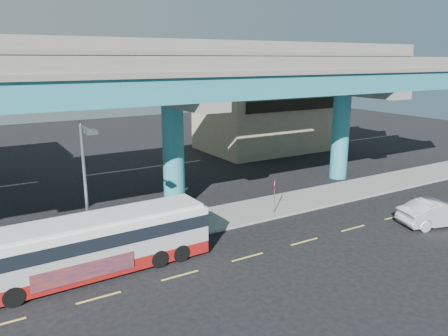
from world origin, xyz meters
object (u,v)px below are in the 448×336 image
sedan (438,213)px  stop_sign (275,189)px  transit_bus (97,243)px  street_lamp (87,172)px

sedan → stop_sign: (-7.81, 6.88, 1.03)m
transit_bus → sedan: 20.92m
transit_bus → sedan: transit_bus is taller
transit_bus → sedan: (20.36, -4.76, -0.76)m
street_lamp → transit_bus: bearing=-94.7°
street_lamp → stop_sign: street_lamp is taller
transit_bus → stop_sign: size_ratio=4.77×
transit_bus → stop_sign: 12.73m
street_lamp → stop_sign: bearing=3.3°
street_lamp → stop_sign: 12.81m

